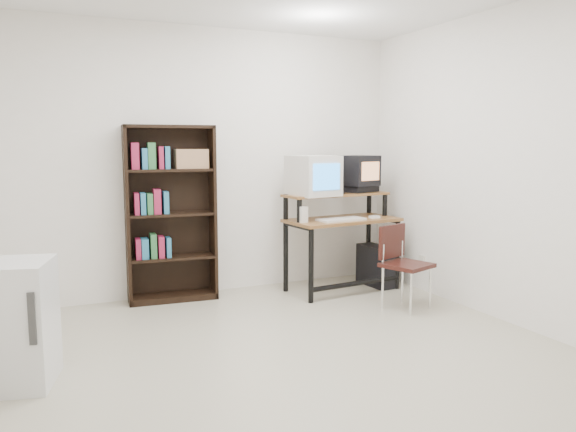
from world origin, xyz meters
name	(u,v)px	position (x,y,z in m)	size (l,w,h in m)	color
floor	(291,360)	(0.00, 0.00, -0.01)	(4.00, 4.00, 0.01)	#BCB49C
back_wall	(207,162)	(0.00, 2.00, 1.30)	(4.00, 0.01, 2.60)	white
front_wall	(536,199)	(0.00, -2.00, 1.30)	(4.00, 0.01, 2.60)	white
right_wall	(516,167)	(2.00, 0.00, 1.30)	(0.01, 4.00, 2.60)	white
computer_desk	(341,224)	(1.25, 1.50, 0.68)	(1.17, 0.66, 0.98)	brown
crt_monitor	(313,176)	(0.96, 1.56, 1.17)	(0.48, 0.49, 0.40)	beige
vcr	(359,189)	(1.54, 1.65, 1.01)	(0.36, 0.26, 0.08)	black
crt_tv	(359,171)	(1.52, 1.63, 1.21)	(0.40, 0.39, 0.31)	black
cd_spindle	(339,192)	(1.25, 1.56, 0.99)	(0.12, 0.12, 0.05)	#26262B
keyboard	(341,220)	(1.17, 1.37, 0.74)	(0.47, 0.21, 0.04)	beige
mousepad	(374,219)	(1.57, 1.40, 0.72)	(0.22, 0.18, 0.01)	black
mouse	(374,217)	(1.57, 1.39, 0.74)	(0.10, 0.06, 0.03)	white
desk_speaker	(302,215)	(0.76, 1.40, 0.80)	(0.08, 0.07, 0.17)	beige
pc_tower	(376,266)	(1.67, 1.50, 0.21)	(0.20, 0.45, 0.42)	black
school_chair	(401,258)	(1.43, 0.73, 0.46)	(0.48, 0.48, 0.75)	black
bookshelf	(170,211)	(-0.40, 1.85, 0.85)	(0.85, 0.34, 1.65)	black
mini_fridge	(13,324)	(-1.72, 0.34, 0.39)	(0.56, 0.57, 0.78)	silver
wall_outlet	(422,261)	(1.99, 1.15, 0.30)	(0.02, 0.08, 0.12)	beige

